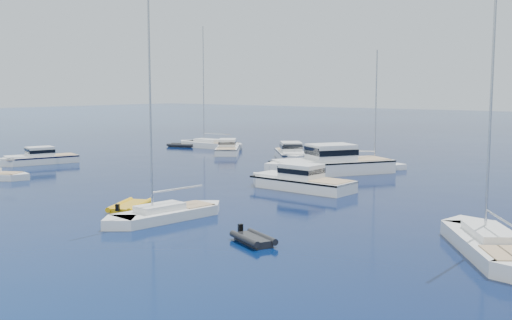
{
  "coord_description": "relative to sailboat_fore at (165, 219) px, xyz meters",
  "views": [
    {
      "loc": [
        30.86,
        -15.08,
        8.26
      ],
      "look_at": [
        -1.19,
        24.22,
        2.2
      ],
      "focal_mm": 43.02,
      "sensor_mm": 36.0,
      "label": 1
    }
  ],
  "objects": [
    {
      "name": "tender_grey_near",
      "position": [
        8.01,
        -1.02,
        0.0
      ],
      "size": [
        3.39,
        2.69,
        0.95
      ],
      "primitive_type": null,
      "rotation": [
        0.0,
        0.0,
        4.33
      ],
      "color": "black",
      "rests_on": "ground"
    },
    {
      "name": "motor_cruiser_distant",
      "position": [
        -3.1,
        23.79,
        0.0
      ],
      "size": [
        10.48,
        14.04,
        3.61
      ],
      "primitive_type": null,
      "rotation": [
        0.0,
        0.0,
        2.62
      ],
      "color": "white",
      "rests_on": "ground"
    },
    {
      "name": "sailboat_centre",
      "position": [
        -2.24,
        29.59,
        0.0
      ],
      "size": [
        8.61,
        5.33,
        12.39
      ],
      "primitive_type": null,
      "rotation": [
        0.0,
        0.0,
        5.12
      ],
      "color": "white",
      "rests_on": "ground"
    },
    {
      "name": "tender_grey_far",
      "position": [
        -33.24,
        33.52,
        0.0
      ],
      "size": [
        4.61,
        3.55,
        0.95
      ],
      "primitive_type": null,
      "rotation": [
        0.0,
        0.0,
        1.95
      ],
      "color": "black",
      "rests_on": "ground"
    },
    {
      "name": "sailboat_mid_r",
      "position": [
        18.55,
        4.93,
        0.0
      ],
      "size": [
        9.47,
        11.27,
        17.29
      ],
      "primitive_type": null,
      "rotation": [
        0.0,
        0.0,
        0.64
      ],
      "color": "silver",
      "rests_on": "ground"
    },
    {
      "name": "motor_cruiser_far_l",
      "position": [
        -22.81,
        31.37,
        0.0
      ],
      "size": [
        7.57,
        8.6,
        2.31
      ],
      "primitive_type": null,
      "rotation": [
        0.0,
        0.0,
        0.67
      ],
      "color": "white",
      "rests_on": "ground"
    },
    {
      "name": "motor_cruiser_left",
      "position": [
        -31.51,
        10.47,
        0.0
      ],
      "size": [
        5.17,
        9.36,
        2.35
      ],
      "primitive_type": null,
      "rotation": [
        0.0,
        0.0,
        2.85
      ],
      "color": "white",
      "rests_on": "ground"
    },
    {
      "name": "motor_cruiser_centre",
      "position": [
        -0.09,
        14.69,
        0.0
      ],
      "size": [
        10.21,
        3.26,
        2.67
      ],
      "primitive_type": null,
      "rotation": [
        0.0,
        0.0,
        1.56
      ],
      "color": "white",
      "rests_on": "ground"
    },
    {
      "name": "sailboat_fore",
      "position": [
        0.0,
        0.0,
        0.0
      ],
      "size": [
        3.42,
        9.66,
        13.9
      ],
      "primitive_type": null,
      "rotation": [
        0.0,
        0.0,
        3.04
      ],
      "color": "white",
      "rests_on": "ground"
    },
    {
      "name": "sailboat_far_l",
      "position": [
        -29.34,
        35.13,
        0.0
      ],
      "size": [
        11.68,
        3.47,
        17.01
      ],
      "primitive_type": null,
      "rotation": [
        0.0,
        0.0,
        1.61
      ],
      "color": "white",
      "rests_on": "ground"
    },
    {
      "name": "motor_cruiser_horizon",
      "position": [
        -12.64,
        30.9,
        0.0
      ],
      "size": [
        8.86,
        9.16,
        2.56
      ],
      "primitive_type": null,
      "rotation": [
        0.0,
        0.0,
        3.9
      ],
      "color": "white",
      "rests_on": "ground"
    },
    {
      "name": "tender_yellow",
      "position": [
        -4.25,
        0.69,
        0.0
      ],
      "size": [
        3.89,
        4.66,
        0.95
      ],
      "primitive_type": null,
      "rotation": [
        0.0,
        0.0,
        0.49
      ],
      "color": "#DC9F0C",
      "rests_on": "ground"
    }
  ]
}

